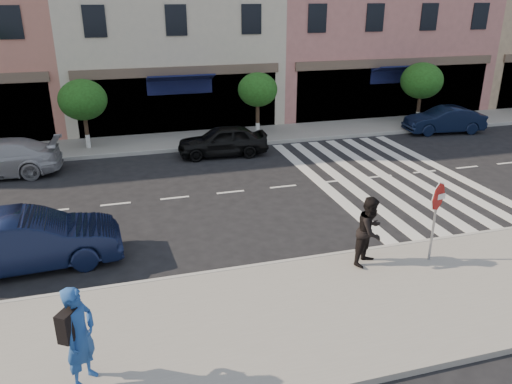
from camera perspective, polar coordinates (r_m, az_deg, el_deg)
name	(u,v)px	position (r m, az deg, el deg)	size (l,w,h in m)	color
ground	(263,241)	(14.42, 0.76, -5.65)	(120.00, 120.00, 0.00)	black
sidewalk_near	(312,313)	(11.36, 6.40, -13.63)	(60.00, 4.50, 0.15)	gray
sidewalk_far	(197,140)	(24.45, -6.75, 5.97)	(60.00, 3.00, 0.15)	gray
building_centre	(165,16)	(29.46, -10.35, 19.14)	(11.00, 9.00, 11.00)	beige
street_tree_wb	(83,100)	(23.49, -19.19, 9.89)	(2.10, 2.10, 3.06)	#473323
street_tree_c	(258,90)	(24.40, 0.19, 11.58)	(1.90, 1.90, 3.04)	#473323
street_tree_ea	(422,81)	(28.24, 18.42, 11.96)	(2.20, 2.20, 3.19)	#473323
stop_sign	(437,203)	(13.27, 20.00, -1.24)	(0.76, 0.17, 2.17)	gray
photographer	(80,336)	(9.46, -19.49, -15.29)	(0.70, 0.46, 1.93)	#214C98
walker	(370,231)	(12.94, 12.92, -4.35)	(0.88, 0.69, 1.82)	black
car_near_mid	(29,241)	(14.07, -24.51, -5.09)	(1.58, 4.54, 1.50)	black
car_far_mid	(223,141)	(21.98, -3.84, 5.88)	(1.57, 3.91, 1.33)	black
car_far_right	(444,120)	(27.45, 20.73, 7.71)	(1.39, 4.00, 1.32)	black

